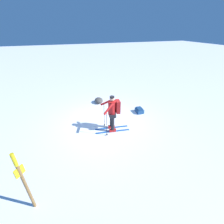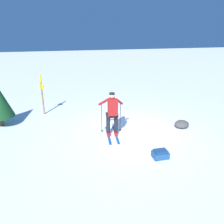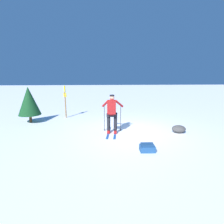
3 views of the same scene
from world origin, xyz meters
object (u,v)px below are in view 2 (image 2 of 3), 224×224
dropped_backpack (160,154)px  trail_marker (42,91)px  rock_boulder (182,124)px  skier (112,111)px

dropped_backpack → trail_marker: trail_marker is taller
dropped_backpack → rock_boulder: 2.66m
skier → dropped_backpack: (1.05, -1.94, -0.86)m
skier → trail_marker: size_ratio=0.88×
trail_marker → skier: bearing=-50.4°
dropped_backpack → trail_marker: 6.29m
skier → dropped_backpack: size_ratio=3.37×
rock_boulder → trail_marker: bearing=149.9°
dropped_backpack → trail_marker: size_ratio=0.26×
rock_boulder → dropped_backpack: bearing=-136.2°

